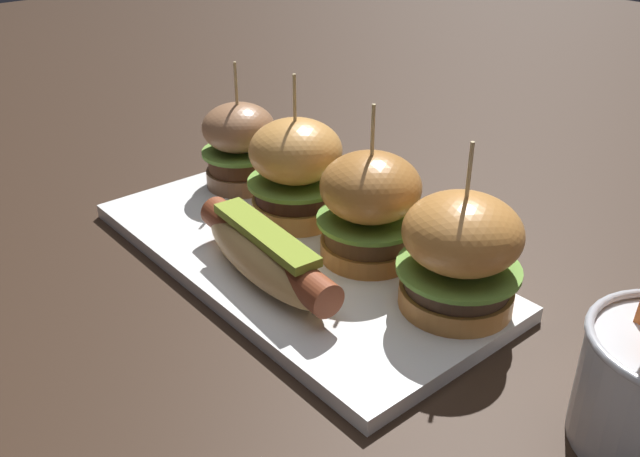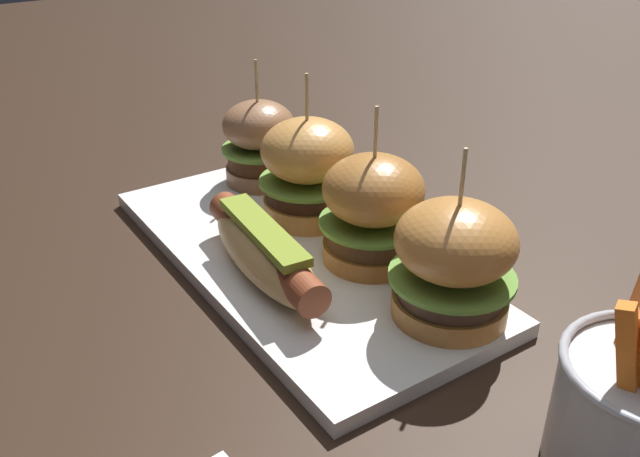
% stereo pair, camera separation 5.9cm
% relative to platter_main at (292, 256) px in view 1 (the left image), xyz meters
% --- Properties ---
extents(ground_plane, '(3.00, 3.00, 0.00)m').
position_rel_platter_main_xyz_m(ground_plane, '(0.00, 0.00, -0.01)').
color(ground_plane, black).
extents(platter_main, '(0.41, 0.20, 0.01)m').
position_rel_platter_main_xyz_m(platter_main, '(0.00, 0.00, 0.00)').
color(platter_main, white).
rests_on(platter_main, ground).
extents(hot_dog, '(0.19, 0.07, 0.05)m').
position_rel_platter_main_xyz_m(hot_dog, '(0.02, -0.05, 0.03)').
color(hot_dog, tan).
rests_on(hot_dog, platter_main).
extents(slider_far_left, '(0.08, 0.08, 0.14)m').
position_rel_platter_main_xyz_m(slider_far_left, '(-0.15, 0.05, 0.05)').
color(slider_far_left, '#976746').
rests_on(slider_far_left, platter_main).
extents(slider_center_left, '(0.10, 0.10, 0.15)m').
position_rel_platter_main_xyz_m(slider_center_left, '(-0.05, 0.05, 0.06)').
color(slider_center_left, '#D49248').
rests_on(slider_center_left, platter_main).
extents(slider_center_right, '(0.10, 0.10, 0.14)m').
position_rel_platter_main_xyz_m(slider_center_right, '(0.05, 0.05, 0.06)').
color(slider_center_right, '#B07134').
rests_on(slider_center_right, platter_main).
extents(slider_far_right, '(0.10, 0.10, 0.14)m').
position_rel_platter_main_xyz_m(slider_far_right, '(0.16, 0.05, 0.06)').
color(slider_far_right, '#C17E3B').
rests_on(slider_far_right, platter_main).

